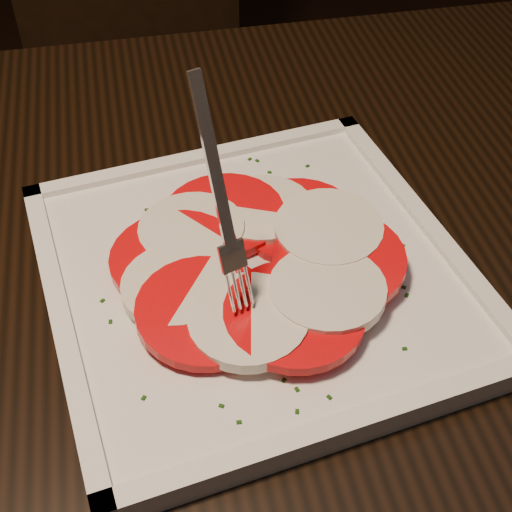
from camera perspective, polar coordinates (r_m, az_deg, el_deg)
name	(u,v)px	position (r m, az deg, el deg)	size (l,w,h in m)	color
table	(232,340)	(0.66, -1.92, -6.73)	(1.24, 0.86, 0.75)	black
chair	(145,42)	(1.36, -8.90, 16.59)	(0.49, 0.49, 0.93)	black
plate	(256,276)	(0.56, 0.00, -1.62)	(0.32, 0.32, 0.01)	white
caprese_salad	(256,260)	(0.55, 0.01, -0.29)	(0.25, 0.28, 0.03)	red
fork	(215,192)	(0.47, -3.30, 5.10)	(0.02, 0.06, 0.16)	white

